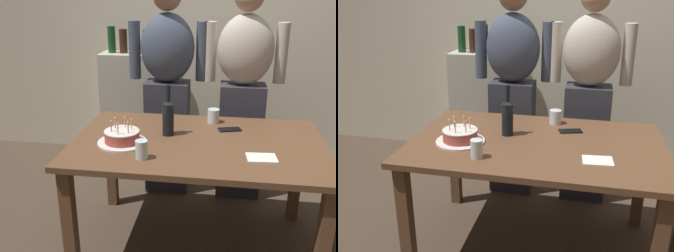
# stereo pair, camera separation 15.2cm
# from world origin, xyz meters

# --- Properties ---
(ground_plane) EXTENTS (10.00, 10.00, 0.00)m
(ground_plane) POSITION_xyz_m (0.00, 0.00, 0.00)
(ground_plane) COLOR #47382B
(back_wall) EXTENTS (5.20, 0.10, 2.60)m
(back_wall) POSITION_xyz_m (0.00, 1.55, 1.30)
(back_wall) COLOR beige
(back_wall) RESTS_ON ground_plane
(dining_table) EXTENTS (1.50, 0.96, 0.74)m
(dining_table) POSITION_xyz_m (0.00, 0.00, 0.64)
(dining_table) COLOR brown
(dining_table) RESTS_ON ground_plane
(birthday_cake) EXTENTS (0.29, 0.29, 0.15)m
(birthday_cake) POSITION_xyz_m (-0.44, -0.11, 0.78)
(birthday_cake) COLOR white
(birthday_cake) RESTS_ON dining_table
(water_glass_near) EXTENTS (0.07, 0.07, 0.10)m
(water_glass_near) POSITION_xyz_m (-0.28, -0.30, 0.79)
(water_glass_near) COLOR silver
(water_glass_near) RESTS_ON dining_table
(water_glass_far) EXTENTS (0.08, 0.08, 0.09)m
(water_glass_far) POSITION_xyz_m (0.08, 0.35, 0.79)
(water_glass_far) COLOR silver
(water_glass_far) RESTS_ON dining_table
(wine_bottle) EXTENTS (0.07, 0.07, 0.32)m
(wine_bottle) POSITION_xyz_m (-0.19, 0.07, 0.86)
(wine_bottle) COLOR black
(wine_bottle) RESTS_ON dining_table
(cell_phone) EXTENTS (0.16, 0.11, 0.01)m
(cell_phone) POSITION_xyz_m (0.19, 0.21, 0.74)
(cell_phone) COLOR black
(cell_phone) RESTS_ON dining_table
(napkin_stack) EXTENTS (0.17, 0.13, 0.01)m
(napkin_stack) POSITION_xyz_m (0.36, -0.20, 0.74)
(napkin_stack) COLOR white
(napkin_stack) RESTS_ON dining_table
(person_man_bearded) EXTENTS (0.61, 0.27, 1.66)m
(person_man_bearded) POSITION_xyz_m (-0.30, 0.74, 0.87)
(person_man_bearded) COLOR #33333D
(person_man_bearded) RESTS_ON ground_plane
(person_woman_cardigan) EXTENTS (0.61, 0.27, 1.66)m
(person_woman_cardigan) POSITION_xyz_m (0.28, 0.74, 0.87)
(person_woman_cardigan) COLOR #33333D
(person_woman_cardigan) RESTS_ON ground_plane
(shelf_cabinet) EXTENTS (0.65, 0.30, 1.29)m
(shelf_cabinet) POSITION_xyz_m (-0.69, 1.33, 0.54)
(shelf_cabinet) COLOR beige
(shelf_cabinet) RESTS_ON ground_plane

